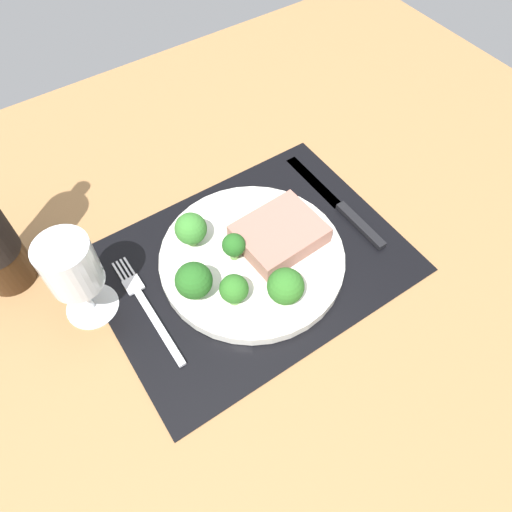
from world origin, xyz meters
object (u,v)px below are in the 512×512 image
object	(u,v)px
knife	(342,207)
fork	(147,308)
plate	(252,258)
steak	(280,235)
wine_glass	(72,269)

from	to	relation	value
knife	fork	bearing A→B (deg)	179.08
plate	steak	xyz separation A→B (cm)	(4.72, -0.18, 2.24)
steak	wine_glass	size ratio (longest dim) A/B	0.85
knife	wine_glass	xyz separation A→B (cm)	(-39.42, 5.54, 8.67)
wine_glass	fork	bearing A→B (deg)	-37.62
fork	wine_glass	size ratio (longest dim) A/B	1.39
fork	wine_glass	xyz separation A→B (cm)	(-6.04, 4.65, 8.72)
steak	knife	bearing A→B (deg)	3.23
plate	knife	world-z (taller)	plate
wine_glass	knife	bearing A→B (deg)	-8.01
plate	knife	distance (cm)	17.28
plate	fork	xyz separation A→B (cm)	(-16.12, 1.42, -0.55)
plate	wine_glass	xyz separation A→B (cm)	(-22.16, 6.08, 8.17)
knife	wine_glass	size ratio (longest dim) A/B	1.66
steak	fork	xyz separation A→B (cm)	(-20.84, 1.60, -2.79)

